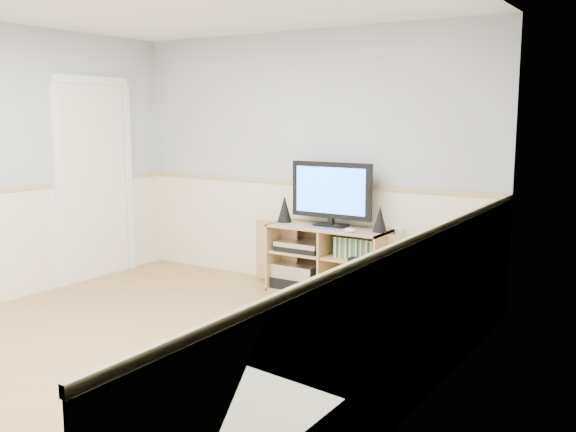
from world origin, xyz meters
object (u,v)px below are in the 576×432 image
object	(u,v)px
keyboard	(322,229)
media_cabinet	(331,259)
game_consoles	(355,292)
monitor	(331,192)

from	to	relation	value
keyboard	media_cabinet	bearing A→B (deg)	92.65
keyboard	game_consoles	world-z (taller)	keyboard
media_cabinet	monitor	bearing A→B (deg)	-90.00
monitor	keyboard	size ratio (longest dim) A/B	2.61
monitor	game_consoles	world-z (taller)	monitor
media_cabinet	game_consoles	distance (m)	0.40
monitor	keyboard	distance (m)	0.37
keyboard	game_consoles	size ratio (longest dim) A/B	0.69
game_consoles	keyboard	bearing A→B (deg)	-156.14
media_cabinet	keyboard	world-z (taller)	keyboard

